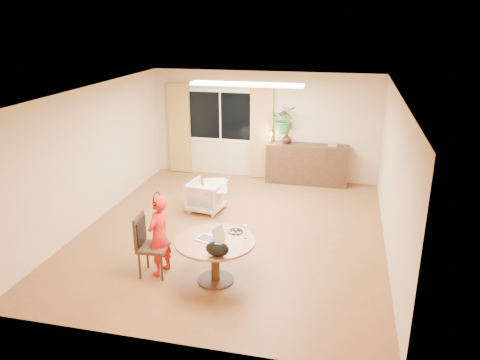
{
  "coord_description": "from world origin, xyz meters",
  "views": [
    {
      "loc": [
        1.92,
        -7.71,
        3.8
      ],
      "look_at": [
        0.19,
        -0.2,
        1.1
      ],
      "focal_mm": 35.0,
      "sensor_mm": 36.0,
      "label": 1
    }
  ],
  "objects_px": {
    "dining_chair": "(153,246)",
    "child": "(159,235)",
    "dining_table": "(215,249)",
    "armchair": "(207,196)",
    "sideboard": "(307,164)"
  },
  "relations": [
    {
      "from": "dining_table",
      "to": "sideboard",
      "type": "xyz_separation_m",
      "value": [
        0.92,
        4.75,
        -0.06
      ]
    },
    {
      "from": "dining_chair",
      "to": "child",
      "type": "distance_m",
      "value": 0.18
    },
    {
      "from": "child",
      "to": "dining_chair",
      "type": "bearing_deg",
      "value": -36.33
    },
    {
      "from": "dining_table",
      "to": "child",
      "type": "distance_m",
      "value": 0.91
    },
    {
      "from": "dining_table",
      "to": "armchair",
      "type": "distance_m",
      "value": 2.76
    },
    {
      "from": "dining_chair",
      "to": "armchair",
      "type": "distance_m",
      "value": 2.63
    },
    {
      "from": "dining_chair",
      "to": "child",
      "type": "bearing_deg",
      "value": 37.21
    },
    {
      "from": "dining_table",
      "to": "dining_chair",
      "type": "bearing_deg",
      "value": -178.49
    },
    {
      "from": "armchair",
      "to": "child",
      "type": "bearing_deg",
      "value": 99.48
    },
    {
      "from": "child",
      "to": "sideboard",
      "type": "relative_size",
      "value": 0.67
    },
    {
      "from": "dining_chair",
      "to": "sideboard",
      "type": "height_order",
      "value": "dining_chair"
    },
    {
      "from": "sideboard",
      "to": "dining_table",
      "type": "bearing_deg",
      "value": -100.97
    },
    {
      "from": "child",
      "to": "armchair",
      "type": "bearing_deg",
      "value": -167.19
    },
    {
      "from": "dining_chair",
      "to": "sideboard",
      "type": "relative_size",
      "value": 0.51
    },
    {
      "from": "dining_table",
      "to": "child",
      "type": "height_order",
      "value": "child"
    }
  ]
}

